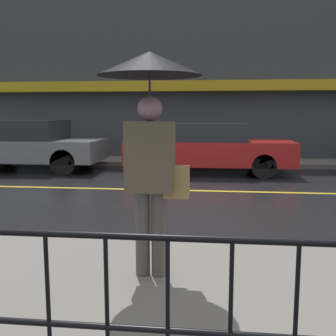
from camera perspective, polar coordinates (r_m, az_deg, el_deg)
ground_plane at (r=8.61m, az=4.83°, el=-3.33°), size 80.00×80.00×0.00m
sidewalk_near at (r=3.57m, az=2.36°, el=-18.92°), size 28.00×3.03×0.14m
sidewalk_far at (r=13.17m, az=5.40°, el=0.89°), size 28.00×1.77×0.14m
lane_marking at (r=8.61m, az=4.83°, el=-3.30°), size 25.20×0.12×0.01m
building_storefront at (r=14.16m, az=5.64°, el=13.96°), size 28.00×0.85×6.41m
railing_foreground at (r=2.15m, az=-0.05°, el=-18.56°), size 12.00×0.04×0.93m
pedestrian at (r=3.61m, az=-2.55°, el=8.71°), size 0.95×0.95×2.09m
car_grey at (r=12.32m, az=-19.42°, el=3.23°), size 4.16×1.89×1.48m
car_red at (r=11.10m, az=5.74°, el=2.99°), size 4.58×1.87×1.40m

